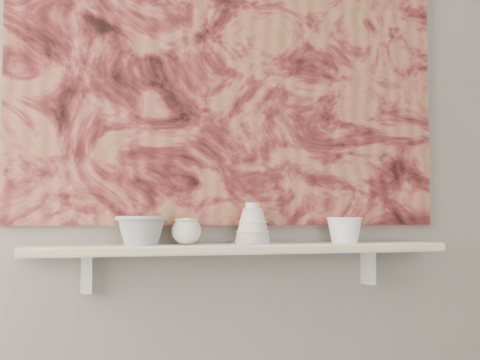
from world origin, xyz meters
name	(u,v)px	position (x,y,z in m)	size (l,w,h in m)	color
wall_back	(234,120)	(0.00, 1.60, 1.35)	(3.60, 3.60, 0.00)	gray
shelf	(242,249)	(0.00, 1.51, 0.92)	(1.40, 0.18, 0.03)	white
shelf_stripe	(251,250)	(0.00, 1.41, 0.92)	(1.40, 0.01, 0.02)	beige
bracket_left	(86,274)	(-0.49, 1.57, 0.84)	(0.03, 0.06, 0.12)	white
bracket_right	(368,267)	(0.49, 1.57, 0.84)	(0.03, 0.06, 0.12)	white
painting	(235,64)	(0.00, 1.59, 1.54)	(1.50, 0.03, 1.10)	maroon
house_motif	(356,157)	(0.45, 1.57, 1.23)	(0.09, 0.00, 0.08)	black
bowl_grey	(141,230)	(-0.33, 1.51, 0.98)	(0.16, 0.16, 0.09)	#999996
cup_cream	(186,231)	(-0.19, 1.51, 0.97)	(0.09, 0.09, 0.09)	beige
bell_vessel	(253,223)	(0.04, 1.51, 1.00)	(0.12, 0.12, 0.14)	beige
bowl_white	(345,230)	(0.37, 1.51, 0.97)	(0.12, 0.12, 0.09)	white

